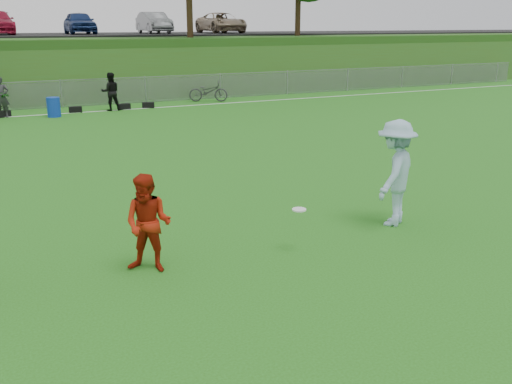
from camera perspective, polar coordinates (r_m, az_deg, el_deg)
ground at (r=9.54m, az=-2.76°, el=-6.99°), size 120.00×120.00×0.00m
sideline_far at (r=26.57m, az=-18.21°, el=7.50°), size 60.00×0.10×0.01m
fence at (r=28.45m, az=-18.90°, el=9.30°), size 58.00×0.06×1.30m
berm at (r=39.29m, az=-21.12°, el=12.11°), size 120.00×18.00×3.00m
parking_lot at (r=41.22m, az=-21.61°, el=14.39°), size 120.00×12.00×0.10m
car_row at (r=40.14m, az=-23.32°, el=15.28°), size 32.04×5.18×1.44m
spectator_row at (r=26.26m, az=-24.07°, el=8.66°), size 8.53×0.72×1.69m
gear_bags at (r=26.78m, az=-16.27°, el=8.00°), size 6.84×0.54×0.26m
player_red_center at (r=9.08m, az=-10.72°, el=-3.13°), size 0.98×0.94×1.59m
player_blue at (r=11.30m, az=13.74°, el=1.85°), size 1.53×1.39×2.06m
frisbee at (r=9.75m, az=4.34°, el=-1.76°), size 0.25×0.25×0.02m
recycling_bin at (r=25.67m, az=-19.58°, el=8.00°), size 0.62×0.62×0.82m
bicycle at (r=29.16m, az=-4.79°, el=10.00°), size 2.03×1.45×1.01m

